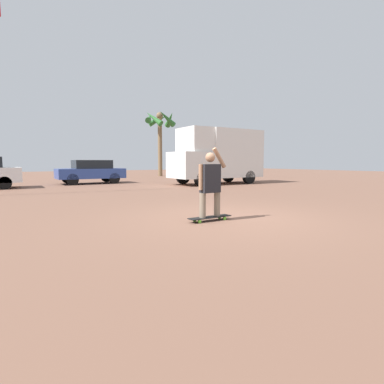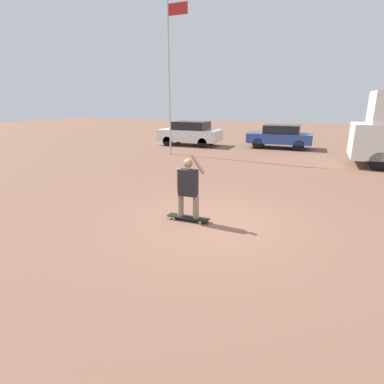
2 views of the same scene
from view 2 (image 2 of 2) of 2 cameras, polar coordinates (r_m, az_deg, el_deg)
The scene contains 6 objects.
ground_plane at distance 7.12m, azimuth 3.66°, elevation -5.79°, with size 80.00×80.00×0.00m, color brown.
skateboard at distance 7.18m, azimuth -0.72°, elevation -4.89°, with size 1.04×0.24×0.09m.
person_skateboarder at distance 6.93m, azimuth -0.75°, elevation 1.31°, with size 0.72×0.22×1.53m.
parked_car_blue at distance 19.55m, azimuth 16.46°, elevation 10.22°, with size 3.81×1.87×1.41m.
parked_car_white at distance 20.01m, azimuth -0.34°, elevation 11.19°, with size 3.92×1.94×1.55m.
flagpole at distance 16.42m, azimuth -4.14°, elevation 22.09°, with size 1.10×0.12×7.53m.
Camera 2 is at (2.06, -6.25, 2.71)m, focal length 28.00 mm.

